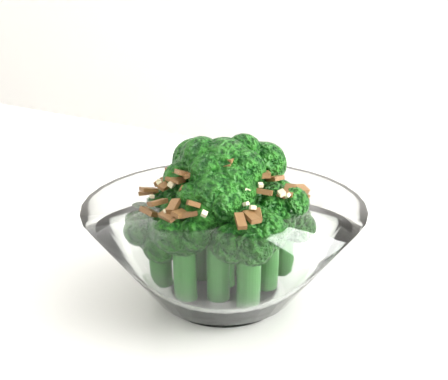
# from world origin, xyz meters

# --- Properties ---
(table) EXTENTS (1.41, 1.19, 0.75)m
(table) POSITION_xyz_m (-0.05, 0.05, 0.68)
(table) COLOR white
(table) RESTS_ON ground
(broccoli_dish) EXTENTS (0.19, 0.19, 0.12)m
(broccoli_dish) POSITION_xyz_m (0.07, 0.07, 0.80)
(broccoli_dish) COLOR white
(broccoli_dish) RESTS_ON table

